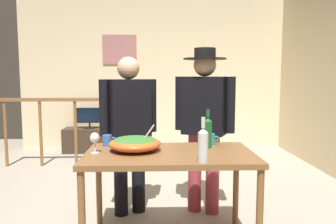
% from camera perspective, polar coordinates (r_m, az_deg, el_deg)
% --- Properties ---
extents(ground_plane, '(7.74, 7.74, 0.00)m').
position_cam_1_polar(ground_plane, '(3.46, -2.72, -16.46)').
color(ground_plane, '#9E9384').
extents(back_wall, '(4.86, 0.10, 2.90)m').
position_cam_1_polar(back_wall, '(6.17, -2.52, 7.25)').
color(back_wall, beige).
rests_on(back_wall, ground_plane).
extents(framed_picture, '(0.61, 0.03, 0.52)m').
position_cam_1_polar(framed_picture, '(6.16, -8.38, 10.66)').
color(framed_picture, '#A06765').
extents(stair_railing, '(2.14, 0.10, 1.07)m').
position_cam_1_polar(stair_railing, '(5.00, -11.29, -1.89)').
color(stair_railing, brown).
rests_on(stair_railing, ground_plane).
extents(tv_console, '(0.90, 0.40, 0.42)m').
position_cam_1_polar(tv_console, '(6.04, -13.32, -4.70)').
color(tv_console, '#38281E').
rests_on(tv_console, ground_plane).
extents(flat_screen_tv, '(0.47, 0.12, 0.36)m').
position_cam_1_polar(flat_screen_tv, '(5.94, -13.47, -0.68)').
color(flat_screen_tv, black).
rests_on(flat_screen_tv, tv_console).
extents(serving_table, '(1.28, 0.75, 0.75)m').
position_cam_1_polar(serving_table, '(2.56, 0.28, -8.68)').
color(serving_table, brown).
rests_on(serving_table, ground_plane).
extents(salad_bowl, '(0.41, 0.41, 0.21)m').
position_cam_1_polar(salad_bowl, '(2.59, -5.75, -5.34)').
color(salad_bowl, '#DB5B23').
rests_on(salad_bowl, serving_table).
extents(wine_glass, '(0.07, 0.07, 0.16)m').
position_cam_1_polar(wine_glass, '(2.55, -12.55, -4.54)').
color(wine_glass, silver).
rests_on(wine_glass, serving_table).
extents(wine_bottle_green, '(0.07, 0.07, 0.32)m').
position_cam_1_polar(wine_bottle_green, '(2.69, 6.86, -3.44)').
color(wine_bottle_green, '#1E5628').
rests_on(wine_bottle_green, serving_table).
extents(wine_bottle_clear, '(0.07, 0.07, 0.31)m').
position_cam_1_polar(wine_bottle_clear, '(2.24, 6.06, -5.54)').
color(wine_bottle_clear, silver).
rests_on(wine_bottle_clear, serving_table).
extents(mug_blue, '(0.11, 0.08, 0.09)m').
position_cam_1_polar(mug_blue, '(2.81, -10.40, -4.84)').
color(mug_blue, '#3866B2').
rests_on(mug_blue, serving_table).
extents(mug_teal, '(0.12, 0.09, 0.09)m').
position_cam_1_polar(mug_teal, '(2.83, 7.29, -4.69)').
color(mug_teal, teal).
rests_on(mug_teal, serving_table).
extents(person_standing_left, '(0.52, 0.36, 1.51)m').
position_cam_1_polar(person_standing_left, '(3.16, -6.75, -1.99)').
color(person_standing_left, black).
rests_on(person_standing_left, ground_plane).
extents(person_standing_right, '(0.54, 0.40, 1.59)m').
position_cam_1_polar(person_standing_right, '(3.18, 6.27, -0.81)').
color(person_standing_right, '#9E3842').
rests_on(person_standing_right, ground_plane).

